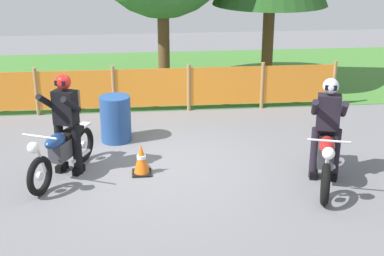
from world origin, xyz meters
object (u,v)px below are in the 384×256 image
(motorcycle_trailing, at_px, (62,151))
(rider_trailing, at_px, (66,118))
(motorcycle_lead, at_px, (325,156))
(rider_lead, at_px, (328,123))
(spare_drum, at_px, (116,119))
(traffic_cone, at_px, (141,159))

(motorcycle_trailing, relative_size, rider_trailing, 1.09)
(motorcycle_lead, relative_size, rider_lead, 1.20)
(rider_lead, bearing_deg, motorcycle_lead, 0.51)
(spare_drum, bearing_deg, rider_trailing, -118.20)
(rider_lead, bearing_deg, traffic_cone, -81.36)
(motorcycle_trailing, distance_m, rider_lead, 4.29)
(traffic_cone, bearing_deg, spare_drum, 106.31)
(motorcycle_lead, bearing_deg, spare_drum, -106.41)
(motorcycle_trailing, height_order, traffic_cone, motorcycle_trailing)
(rider_lead, xyz_separation_m, traffic_cone, (-2.96, 0.45, -0.69))
(traffic_cone, bearing_deg, motorcycle_trailing, 179.77)
(motorcycle_lead, height_order, traffic_cone, motorcycle_lead)
(spare_drum, bearing_deg, rider_lead, -30.57)
(traffic_cone, bearing_deg, rider_trailing, 170.36)
(motorcycle_lead, distance_m, spare_drum, 4.03)
(rider_trailing, distance_m, spare_drum, 1.63)
(rider_lead, height_order, traffic_cone, rider_lead)
(traffic_cone, height_order, spare_drum, spare_drum)
(motorcycle_trailing, xyz_separation_m, rider_lead, (4.23, -0.46, 0.50))
(spare_drum, bearing_deg, motorcycle_lead, -33.71)
(motorcycle_lead, xyz_separation_m, motorcycle_trailing, (-4.17, 0.67, -0.02))
(motorcycle_lead, xyz_separation_m, rider_trailing, (-4.08, 0.87, 0.47))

